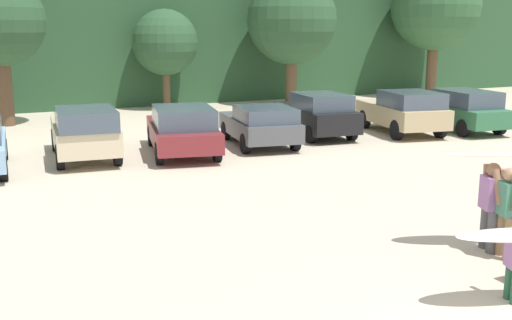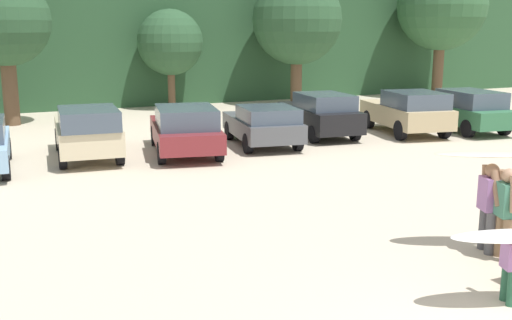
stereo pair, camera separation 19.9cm
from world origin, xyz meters
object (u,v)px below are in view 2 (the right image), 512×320
(person_child, at_px, (510,262))
(person_companion, at_px, (506,209))
(parked_car_black, at_px, (320,114))
(parked_car_champagne, at_px, (87,131))
(parked_car_forest_green, at_px, (464,109))
(parked_car_tan, at_px, (408,111))
(parked_car_maroon, at_px, (185,129))
(surfboard_cream, at_px, (489,154))
(parked_car_dark_gray, at_px, (263,124))
(person_adult, at_px, (490,202))

(person_child, xyz_separation_m, person_companion, (1.28, 1.34, 0.28))
(parked_car_black, relative_size, person_child, 3.90)
(parked_car_champagne, distance_m, parked_car_forest_green, 14.18)
(parked_car_champagne, distance_m, person_child, 13.28)
(parked_car_tan, bearing_deg, parked_car_maroon, 101.69)
(parked_car_black, xyz_separation_m, person_companion, (-3.31, -11.97, 0.08))
(parked_car_champagne, distance_m, person_companion, 12.48)
(parked_car_maroon, height_order, person_companion, person_companion)
(parked_car_champagne, xyz_separation_m, parked_car_forest_green, (14.17, -0.59, -0.05))
(parked_car_black, relative_size, surfboard_cream, 2.21)
(parked_car_champagne, relative_size, surfboard_cream, 2.32)
(parked_car_champagne, height_order, person_child, parked_car_champagne)
(parked_car_dark_gray, xyz_separation_m, person_companion, (-0.60, -11.11, 0.16))
(parked_car_maroon, relative_size, parked_car_forest_green, 0.99)
(parked_car_tan, bearing_deg, parked_car_champagne, 99.05)
(person_adult, distance_m, person_companion, 0.39)
(parked_car_maroon, relative_size, surfboard_cream, 2.48)
(person_adult, relative_size, surfboard_cream, 0.82)
(parked_car_champagne, distance_m, surfboard_cream, 12.08)
(parked_car_black, distance_m, person_child, 14.07)
(parked_car_maroon, bearing_deg, person_companion, -157.16)
(parked_car_dark_gray, xyz_separation_m, person_child, (-1.88, -12.45, -0.12))
(parked_car_champagne, xyz_separation_m, person_companion, (5.15, -11.37, 0.04))
(parked_car_dark_gray, bearing_deg, person_child, -179.83)
(parked_car_forest_green, distance_m, person_adult, 13.76)
(parked_car_maroon, xyz_separation_m, person_adult, (2.23, -10.50, 0.10))
(person_companion, bearing_deg, parked_car_tan, -100.80)
(parked_car_black, xyz_separation_m, person_adult, (-3.30, -11.58, 0.08))
(parked_car_tan, bearing_deg, person_child, 158.39)
(parked_car_black, distance_m, person_companion, 12.41)
(parked_car_forest_green, bearing_deg, parked_car_maroon, 96.85)
(parked_car_black, bearing_deg, person_adult, 170.34)
(person_adult, height_order, person_child, person_adult)
(person_companion, bearing_deg, parked_car_forest_green, -110.10)
(parked_car_tan, xyz_separation_m, surfboard_cream, (-6.52, -10.56, 0.90))
(person_companion, height_order, surfboard_cream, surfboard_cream)
(surfboard_cream, bearing_deg, person_adult, 111.78)
(parked_car_forest_green, bearing_deg, person_companion, 147.44)
(parked_car_tan, bearing_deg, person_companion, 160.03)
(parked_car_dark_gray, relative_size, surfboard_cream, 2.16)
(parked_car_maroon, xyz_separation_m, parked_car_tan, (8.76, 0.16, 0.06))
(parked_car_maroon, bearing_deg, parked_car_black, -67.60)
(parked_car_dark_gray, height_order, parked_car_forest_green, parked_car_forest_green)
(parked_car_black, xyz_separation_m, person_child, (-4.58, -13.31, -0.20))
(parked_car_champagne, distance_m, parked_car_black, 8.48)
(parked_car_maroon, xyz_separation_m, parked_car_forest_green, (11.24, -0.10, 0.02))
(parked_car_forest_green, bearing_deg, person_adult, 146.43)
(parked_car_forest_green, bearing_deg, surfboard_cream, 146.17)
(parked_car_champagne, height_order, parked_car_forest_green, parked_car_champagne)
(parked_car_maroon, distance_m, person_companion, 11.11)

